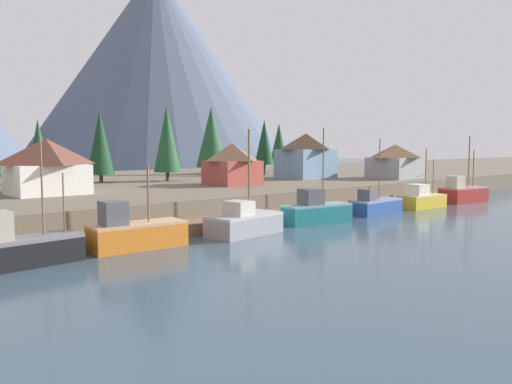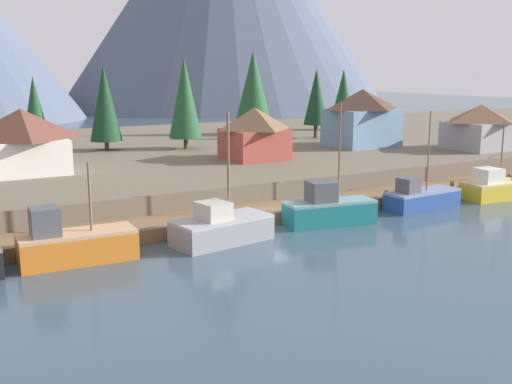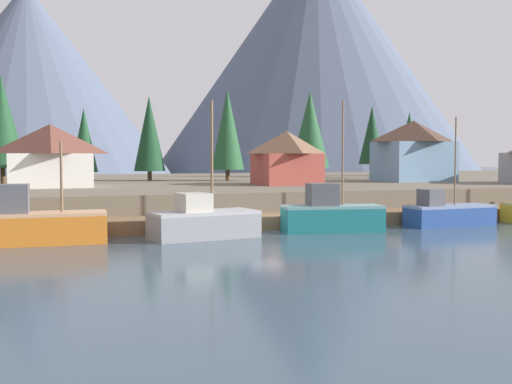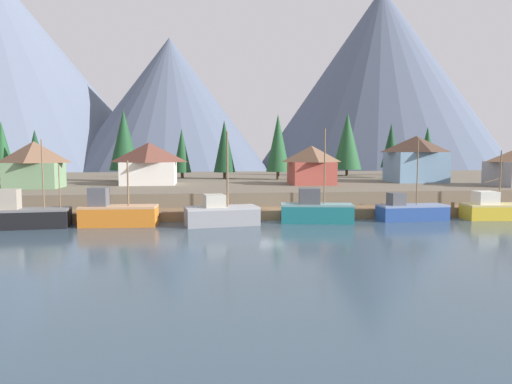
{
  "view_description": "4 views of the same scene",
  "coord_description": "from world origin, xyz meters",
  "px_view_note": "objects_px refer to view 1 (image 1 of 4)",
  "views": [
    {
      "loc": [
        -32.78,
        -35.79,
        7.71
      ],
      "look_at": [
        0.54,
        2.94,
        2.98
      ],
      "focal_mm": 35.79,
      "sensor_mm": 36.0,
      "label": 1
    },
    {
      "loc": [
        -23.79,
        -39.0,
        11.87
      ],
      "look_at": [
        -0.15,
        1.82,
        2.37
      ],
      "focal_mm": 42.95,
      "sensor_mm": 36.0,
      "label": 2
    },
    {
      "loc": [
        -15.2,
        -41.38,
        5.37
      ],
      "look_at": [
        0.28,
        3.16,
        2.63
      ],
      "focal_mm": 43.18,
      "sensor_mm": 36.0,
      "label": 3
    },
    {
      "loc": [
        -7.14,
        -45.84,
        7.04
      ],
      "look_at": [
        -1.31,
        2.49,
        2.74
      ],
      "focal_mm": 31.8,
      "sensor_mm": 36.0,
      "label": 4
    }
  ],
  "objects_px": {
    "fishing_boat_grey": "(244,222)",
    "fishing_boat_yellow": "(421,199)",
    "fishing_boat_black": "(19,248)",
    "fishing_boat_teal": "(316,211)",
    "house_red": "(232,163)",
    "fishing_boat_red": "(463,193)",
    "conifer_mid_left": "(279,143)",
    "house_white": "(47,166)",
    "conifer_far_right": "(39,148)",
    "conifer_near_left": "(100,143)",
    "fishing_boat_blue": "(375,205)",
    "conifer_mid_right": "(211,137)",
    "house_blue": "(306,155)",
    "fishing_boat_orange": "(135,233)",
    "house_grey": "(395,161)",
    "conifer_far_left": "(264,142)",
    "conifer_back_right": "(167,139)"
  },
  "relations": [
    {
      "from": "fishing_boat_blue",
      "to": "conifer_near_left",
      "type": "relative_size",
      "value": 0.85
    },
    {
      "from": "house_white",
      "to": "conifer_near_left",
      "type": "height_order",
      "value": "conifer_near_left"
    },
    {
      "from": "house_blue",
      "to": "conifer_back_right",
      "type": "distance_m",
      "value": 21.69
    },
    {
      "from": "conifer_mid_right",
      "to": "fishing_boat_black",
      "type": "bearing_deg",
      "value": -137.56
    },
    {
      "from": "fishing_boat_grey",
      "to": "fishing_boat_yellow",
      "type": "xyz_separation_m",
      "value": [
        28.5,
        0.39,
        -0.01
      ]
    },
    {
      "from": "fishing_boat_yellow",
      "to": "conifer_mid_left",
      "type": "distance_m",
      "value": 42.32
    },
    {
      "from": "fishing_boat_yellow",
      "to": "conifer_near_left",
      "type": "height_order",
      "value": "conifer_near_left"
    },
    {
      "from": "conifer_far_right",
      "to": "conifer_near_left",
      "type": "bearing_deg",
      "value": -22.13
    },
    {
      "from": "fishing_boat_teal",
      "to": "fishing_boat_red",
      "type": "bearing_deg",
      "value": 9.01
    },
    {
      "from": "house_white",
      "to": "conifer_mid_left",
      "type": "relative_size",
      "value": 0.81
    },
    {
      "from": "conifer_mid_right",
      "to": "fishing_boat_blue",
      "type": "bearing_deg",
      "value": -98.86
    },
    {
      "from": "fishing_boat_grey",
      "to": "house_red",
      "type": "height_order",
      "value": "fishing_boat_grey"
    },
    {
      "from": "house_blue",
      "to": "conifer_far_right",
      "type": "height_order",
      "value": "conifer_far_right"
    },
    {
      "from": "fishing_boat_yellow",
      "to": "house_red",
      "type": "height_order",
      "value": "house_red"
    },
    {
      "from": "conifer_mid_right",
      "to": "house_grey",
      "type": "bearing_deg",
      "value": -62.16
    },
    {
      "from": "fishing_boat_blue",
      "to": "conifer_far_right",
      "type": "xyz_separation_m",
      "value": [
        -24.85,
        35.81,
        6.34
      ]
    },
    {
      "from": "fishing_boat_grey",
      "to": "conifer_far_right",
      "type": "distance_m",
      "value": 37.42
    },
    {
      "from": "conifer_mid_right",
      "to": "conifer_far_left",
      "type": "relative_size",
      "value": 1.27
    },
    {
      "from": "fishing_boat_teal",
      "to": "conifer_far_left",
      "type": "distance_m",
      "value": 39.1
    },
    {
      "from": "house_grey",
      "to": "conifer_mid_right",
      "type": "height_order",
      "value": "conifer_mid_right"
    },
    {
      "from": "house_red",
      "to": "conifer_mid_right",
      "type": "height_order",
      "value": "conifer_mid_right"
    },
    {
      "from": "house_blue",
      "to": "conifer_near_left",
      "type": "xyz_separation_m",
      "value": [
        -28.45,
        11.66,
        1.96
      ]
    },
    {
      "from": "fishing_boat_yellow",
      "to": "conifer_far_right",
      "type": "height_order",
      "value": "conifer_far_right"
    },
    {
      "from": "house_grey",
      "to": "fishing_boat_orange",
      "type": "bearing_deg",
      "value": -166.75
    },
    {
      "from": "house_grey",
      "to": "conifer_back_right",
      "type": "relative_size",
      "value": 0.69
    },
    {
      "from": "conifer_far_left",
      "to": "conifer_far_right",
      "type": "xyz_separation_m",
      "value": [
        -36.18,
        4.28,
        -0.85
      ]
    },
    {
      "from": "conifer_near_left",
      "to": "fishing_boat_blue",
      "type": "bearing_deg",
      "value": -61.82
    },
    {
      "from": "fishing_boat_orange",
      "to": "fishing_boat_yellow",
      "type": "xyz_separation_m",
      "value": [
        38.43,
        -0.25,
        -0.13
      ]
    },
    {
      "from": "fishing_boat_black",
      "to": "fishing_boat_blue",
      "type": "bearing_deg",
      "value": -4.35
    },
    {
      "from": "house_white",
      "to": "conifer_far_right",
      "type": "height_order",
      "value": "conifer_far_right"
    },
    {
      "from": "house_red",
      "to": "house_grey",
      "type": "bearing_deg",
      "value": -13.15
    },
    {
      "from": "conifer_far_right",
      "to": "conifer_back_right",
      "type": "bearing_deg",
      "value": -20.65
    },
    {
      "from": "fishing_boat_teal",
      "to": "house_white",
      "type": "distance_m",
      "value": 28.66
    },
    {
      "from": "fishing_boat_blue",
      "to": "conifer_mid_right",
      "type": "relative_size",
      "value": 0.7
    },
    {
      "from": "fishing_boat_black",
      "to": "house_red",
      "type": "height_order",
      "value": "fishing_boat_black"
    },
    {
      "from": "conifer_mid_left",
      "to": "house_white",
      "type": "bearing_deg",
      "value": -160.23
    },
    {
      "from": "house_blue",
      "to": "conifer_near_left",
      "type": "bearing_deg",
      "value": 157.72
    },
    {
      "from": "house_red",
      "to": "conifer_mid_right",
      "type": "bearing_deg",
      "value": 60.47
    },
    {
      "from": "fishing_boat_black",
      "to": "house_white",
      "type": "height_order",
      "value": "house_white"
    },
    {
      "from": "fishing_boat_black",
      "to": "house_grey",
      "type": "bearing_deg",
      "value": 6.87
    },
    {
      "from": "fishing_boat_blue",
      "to": "fishing_boat_yellow",
      "type": "xyz_separation_m",
      "value": [
        8.82,
        -0.33,
        0.12
      ]
    },
    {
      "from": "fishing_boat_grey",
      "to": "conifer_back_right",
      "type": "relative_size",
      "value": 0.84
    },
    {
      "from": "fishing_boat_orange",
      "to": "fishing_boat_red",
      "type": "bearing_deg",
      "value": 2.19
    },
    {
      "from": "fishing_boat_orange",
      "to": "fishing_boat_teal",
      "type": "relative_size",
      "value": 0.77
    },
    {
      "from": "fishing_boat_black",
      "to": "fishing_boat_teal",
      "type": "height_order",
      "value": "fishing_boat_teal"
    },
    {
      "from": "house_white",
      "to": "house_blue",
      "type": "bearing_deg",
      "value": 0.35
    },
    {
      "from": "conifer_mid_right",
      "to": "conifer_far_right",
      "type": "height_order",
      "value": "conifer_mid_right"
    },
    {
      "from": "fishing_boat_grey",
      "to": "house_grey",
      "type": "xyz_separation_m",
      "value": [
        40.78,
        12.59,
        4.12
      ]
    },
    {
      "from": "conifer_near_left",
      "to": "fishing_boat_red",
      "type": "bearing_deg",
      "value": -42.62
    },
    {
      "from": "fishing_boat_black",
      "to": "house_grey",
      "type": "xyz_separation_m",
      "value": [
        58.92,
        12.15,
        4.01
      ]
    }
  ]
}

